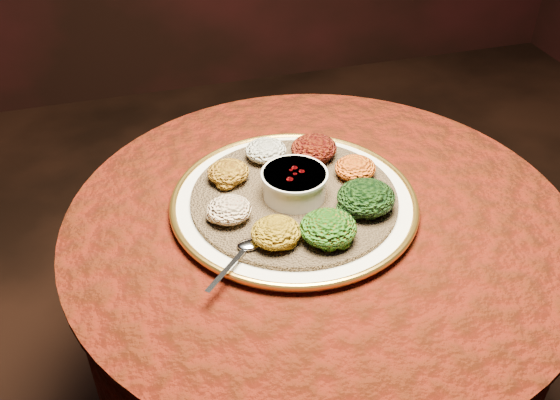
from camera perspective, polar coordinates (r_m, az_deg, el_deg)
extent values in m
cylinder|color=black|center=(1.45, 3.08, -13.59)|extent=(0.12, 0.12, 0.68)
cylinder|color=black|center=(1.19, 3.65, -2.71)|extent=(0.80, 0.80, 0.04)
cylinder|color=#3F0D05|center=(1.29, 3.39, -7.62)|extent=(0.93, 0.93, 0.34)
cylinder|color=#3F0D05|center=(1.18, 3.70, -1.71)|extent=(0.96, 0.96, 0.01)
cylinder|color=white|center=(1.18, 1.29, -0.30)|extent=(0.58, 0.58, 0.02)
torus|color=gold|center=(1.18, 1.29, -0.04)|extent=(0.47, 0.47, 0.01)
cylinder|color=brown|center=(1.18, 1.30, 0.23)|extent=(0.47, 0.47, 0.01)
cylinder|color=silver|center=(1.16, 1.32, 1.45)|extent=(0.12, 0.12, 0.05)
cylinder|color=silver|center=(1.14, 1.34, 2.37)|extent=(0.12, 0.12, 0.01)
cylinder|color=#510404|center=(1.15, 1.33, 2.07)|extent=(0.10, 0.10, 0.01)
ellipsoid|color=silver|center=(1.06, -2.87, -4.09)|extent=(0.04, 0.03, 0.01)
cube|color=silver|center=(1.02, -4.92, -6.41)|extent=(0.09, 0.09, 0.00)
ellipsoid|color=beige|center=(1.26, -1.31, 4.55)|extent=(0.08, 0.08, 0.04)
ellipsoid|color=black|center=(1.27, 3.12, 4.76)|extent=(0.09, 0.09, 0.05)
ellipsoid|color=#AC800E|center=(1.22, 6.90, 2.92)|extent=(0.08, 0.08, 0.04)
ellipsoid|color=black|center=(1.14, 7.87, 0.23)|extent=(0.11, 0.10, 0.05)
ellipsoid|color=#923C09|center=(1.06, 4.42, -2.56)|extent=(0.10, 0.09, 0.05)
ellipsoid|color=#A0760E|center=(1.06, -0.37, -2.97)|extent=(0.09, 0.08, 0.04)
ellipsoid|color=maroon|center=(1.11, -4.66, -0.89)|extent=(0.08, 0.08, 0.04)
ellipsoid|color=#A36E13|center=(1.20, -4.74, 2.56)|extent=(0.08, 0.08, 0.04)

